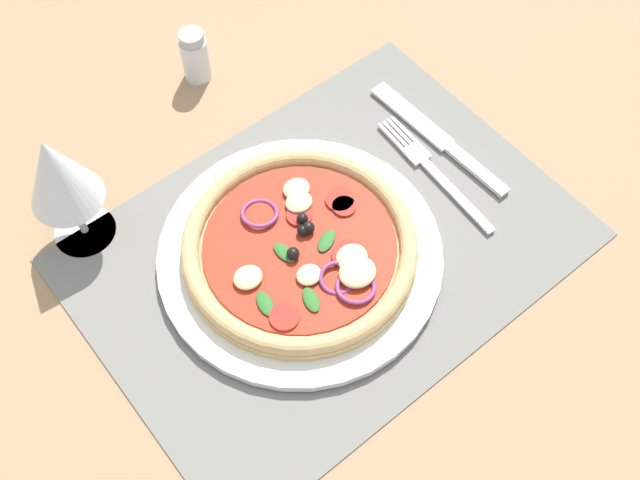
% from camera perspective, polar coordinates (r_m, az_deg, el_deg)
% --- Properties ---
extents(ground_plane, '(1.90, 1.40, 0.02)m').
position_cam_1_polar(ground_plane, '(0.80, 0.49, -1.00)').
color(ground_plane, '#9E7A56').
extents(placemat, '(0.49, 0.36, 0.00)m').
position_cam_1_polar(placemat, '(0.79, 0.50, -0.49)').
color(placemat, slate).
rests_on(placemat, ground_plane).
extents(plate, '(0.29, 0.29, 0.01)m').
position_cam_1_polar(plate, '(0.78, -1.49, -1.07)').
color(plate, silver).
rests_on(plate, placemat).
extents(pizza, '(0.24, 0.24, 0.03)m').
position_cam_1_polar(pizza, '(0.76, -1.45, -0.49)').
color(pizza, tan).
rests_on(pizza, plate).
extents(fork, '(0.03, 0.18, 0.00)m').
position_cam_1_polar(fork, '(0.85, 8.12, 5.30)').
color(fork, silver).
rests_on(fork, placemat).
extents(knife, '(0.02, 0.20, 0.01)m').
position_cam_1_polar(knife, '(0.88, 8.62, 7.55)').
color(knife, silver).
rests_on(knife, placemat).
extents(wine_glass, '(0.07, 0.07, 0.15)m').
position_cam_1_polar(wine_glass, '(0.76, -18.83, 4.57)').
color(wine_glass, silver).
rests_on(wine_glass, ground_plane).
extents(pepper_shaker, '(0.03, 0.03, 0.07)m').
position_cam_1_polar(pepper_shaker, '(0.92, -9.23, 13.27)').
color(pepper_shaker, silver).
rests_on(pepper_shaker, ground_plane).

